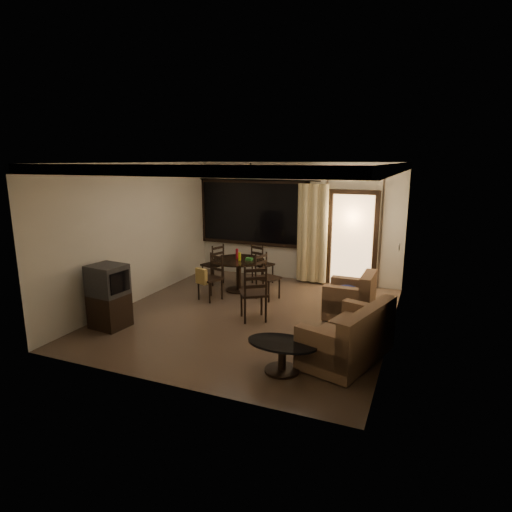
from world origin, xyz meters
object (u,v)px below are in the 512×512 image
at_px(dining_chair_south, 210,286).
at_px(side_chair, 254,303).
at_px(dining_table, 239,266).
at_px(dining_chair_north, 262,272).
at_px(tv_cabinet, 109,296).
at_px(armchair, 352,299).
at_px(dining_chair_east, 267,286).
at_px(dining_chair_west, 213,272).
at_px(sofa, 351,339).
at_px(coffee_table, 282,352).

bearing_deg(dining_chair_south, side_chair, -9.33).
relative_size(dining_table, dining_chair_north, 1.20).
bearing_deg(tv_cabinet, armchair, 34.24).
relative_size(dining_table, dining_chair_east, 1.20).
bearing_deg(dining_chair_west, dining_table, 90.09).
relative_size(dining_table, sofa, 0.66).
xyz_separation_m(dining_chair_north, side_chair, (0.73, -2.26, 0.03)).
relative_size(dining_chair_west, tv_cabinet, 0.86).
distance_m(dining_chair_north, sofa, 4.16).
height_order(tv_cabinet, sofa, tv_cabinet).
distance_m(dining_chair_east, sofa, 3.05).
bearing_deg(dining_table, dining_chair_south, -109.76).
relative_size(dining_chair_south, sofa, 0.55).
xyz_separation_m(dining_chair_east, side_chair, (0.20, -1.24, 0.03)).
height_order(sofa, side_chair, side_chair).
height_order(dining_chair_north, coffee_table, dining_chair_north).
xyz_separation_m(dining_chair_east, dining_chair_south, (-1.08, -0.53, 0.02)).
xyz_separation_m(dining_table, side_chair, (0.99, -1.52, -0.25)).
bearing_deg(dining_chair_west, dining_chair_south, 44.30).
bearing_deg(dining_chair_south, dining_chair_west, 134.30).
bearing_deg(dining_chair_east, dining_chair_north, 46.76).
distance_m(dining_chair_east, armchair, 1.89).
xyz_separation_m(dining_chair_north, sofa, (2.65, -3.21, 0.05)).
height_order(dining_chair_south, coffee_table, dining_chair_south).
bearing_deg(dining_chair_north, coffee_table, 134.89).
bearing_deg(dining_chair_north, dining_chair_east, 136.76).
distance_m(dining_chair_west, sofa, 4.61).
bearing_deg(dining_chair_west, tv_cabinet, 12.19).
relative_size(dining_chair_west, armchair, 1.13).
bearing_deg(sofa, tv_cabinet, -159.22).
xyz_separation_m(dining_chair_west, dining_chair_east, (1.58, -0.56, 0.00)).
bearing_deg(dining_chair_east, armchair, -83.69).
height_order(sofa, armchair, armchair).
relative_size(dining_table, dining_chair_south, 1.20).
xyz_separation_m(dining_chair_west, tv_cabinet, (-0.40, -3.06, 0.27)).
bearing_deg(sofa, dining_chair_west, 159.85).
relative_size(dining_chair_north, tv_cabinet, 0.86).
height_order(dining_chair_east, armchair, dining_chair_east).
relative_size(dining_chair_east, sofa, 0.55).
distance_m(dining_chair_east, dining_chair_north, 1.15).
xyz_separation_m(dining_chair_east, armchair, (1.84, -0.44, 0.06)).
height_order(tv_cabinet, coffee_table, tv_cabinet).
distance_m(coffee_table, side_chair, 2.00).
relative_size(tv_cabinet, sofa, 0.65).
bearing_deg(dining_chair_south, coffee_table, -24.95).
distance_m(sofa, armchair, 1.77).
xyz_separation_m(dining_chair_north, armchair, (2.36, -1.46, 0.06)).
xyz_separation_m(sofa, coffee_table, (-0.80, -0.70, -0.04)).
xyz_separation_m(dining_table, dining_chair_north, (0.26, 0.74, -0.28)).
xyz_separation_m(dining_chair_north, tv_cabinet, (-1.45, -3.52, 0.27)).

